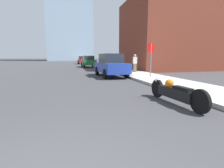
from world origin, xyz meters
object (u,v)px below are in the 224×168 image
parked_car_green (88,61)px  pedestrian (135,63)px  parked_car_blue (111,65)px  stop_sign (151,54)px  motorcycle (174,92)px  parked_car_red (82,60)px

parked_car_green → pedestrian: bearing=-78.2°
parked_car_blue → stop_sign: size_ratio=1.99×
parked_car_green → stop_sign: (2.59, -15.23, 0.84)m
parked_car_green → motorcycle: bearing=-91.5°
parked_car_blue → stop_sign: bearing=-43.8°
pedestrian → motorcycle: bearing=-104.4°
motorcycle → parked_car_red: parked_car_red is taller
parked_car_blue → parked_car_green: 13.15m
parked_car_green → stop_sign: 15.47m
parked_car_red → pedestrian: (2.79, -23.88, 0.10)m
stop_sign → pedestrian: bearing=85.5°
stop_sign → parked_car_blue: bearing=138.6°
parked_car_blue → parked_car_red: parked_car_blue is taller
parked_car_green → parked_car_red: (0.10, 12.39, 0.00)m
parked_car_blue → pedestrian: parked_car_blue is taller
parked_car_green → parked_car_blue: bearing=-91.3°
parked_car_blue → pedestrian: bearing=29.3°
parked_car_green → pedestrian: 11.85m
motorcycle → pedestrian: (2.58, 10.05, 0.58)m
parked_car_blue → parked_car_red: (-0.12, 25.53, -0.02)m
motorcycle → parked_car_blue: (-0.08, 8.41, 0.49)m
parked_car_blue → stop_sign: (2.37, -2.09, 0.82)m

